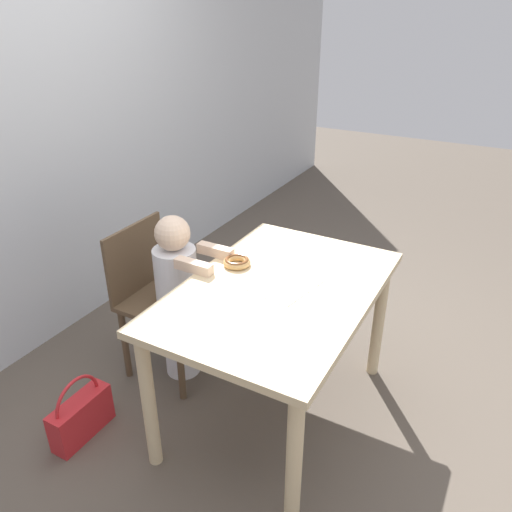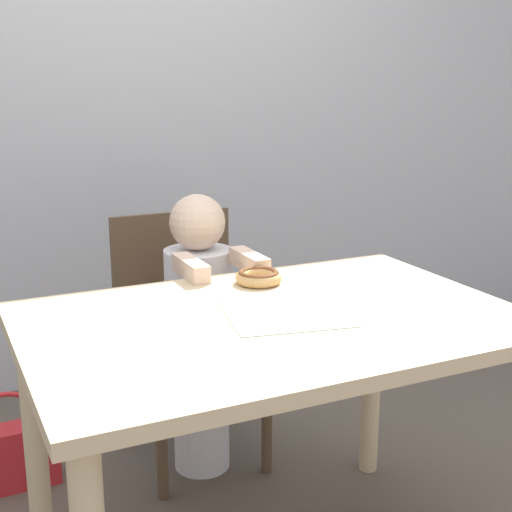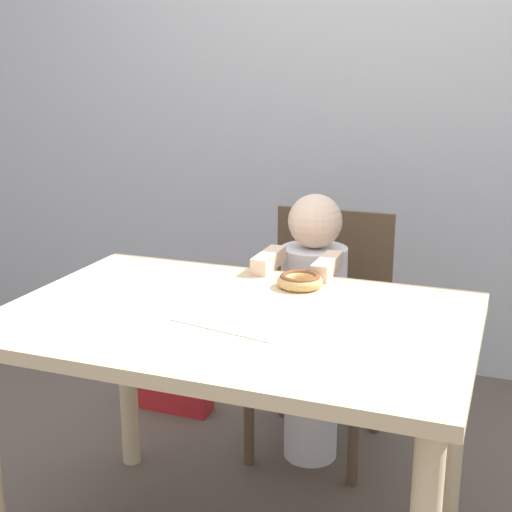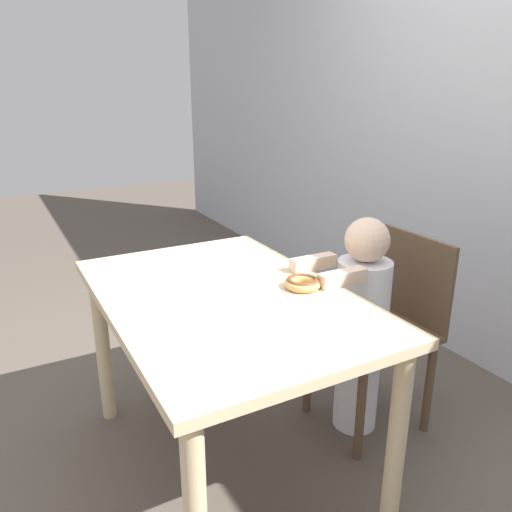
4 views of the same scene
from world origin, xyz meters
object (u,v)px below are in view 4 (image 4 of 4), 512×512
object	(u,v)px
chair	(382,325)
handbag	(304,335)
child_figure	(360,324)
donut	(302,283)

from	to	relation	value
chair	handbag	xyz separation A→B (m)	(-0.61, 0.02, -0.33)
child_figure	donut	world-z (taller)	child_figure
chair	donut	distance (m)	0.54
chair	child_figure	world-z (taller)	child_figure
donut	handbag	bearing A→B (deg)	144.62
chair	child_figure	size ratio (longest dim) A/B	0.89
child_figure	handbag	distance (m)	0.72
chair	donut	size ratio (longest dim) A/B	6.40
chair	handbag	bearing A→B (deg)	177.89
chair	donut	xyz separation A→B (m)	(0.05, -0.45, 0.30)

